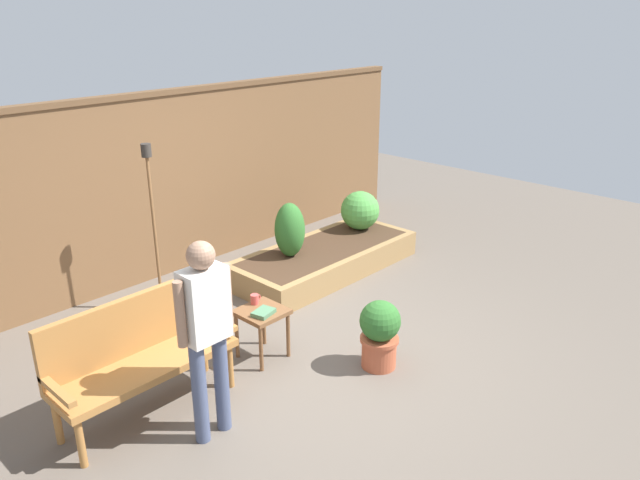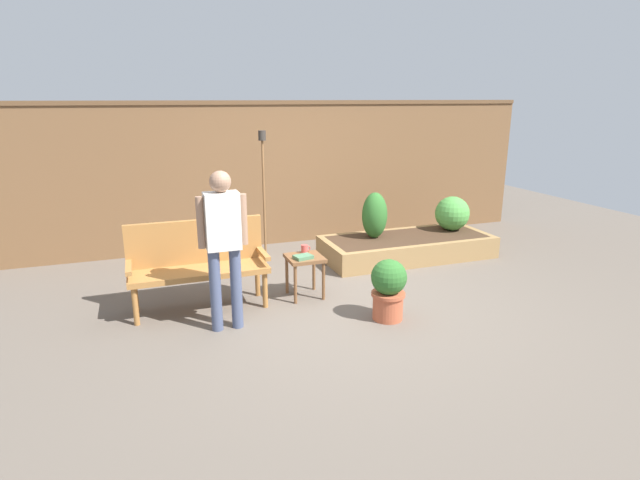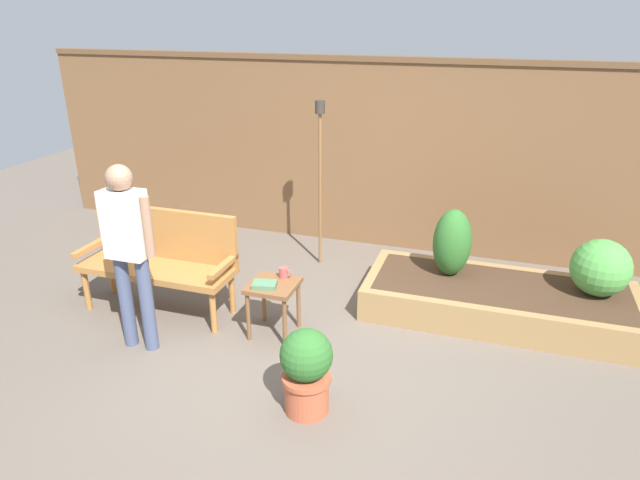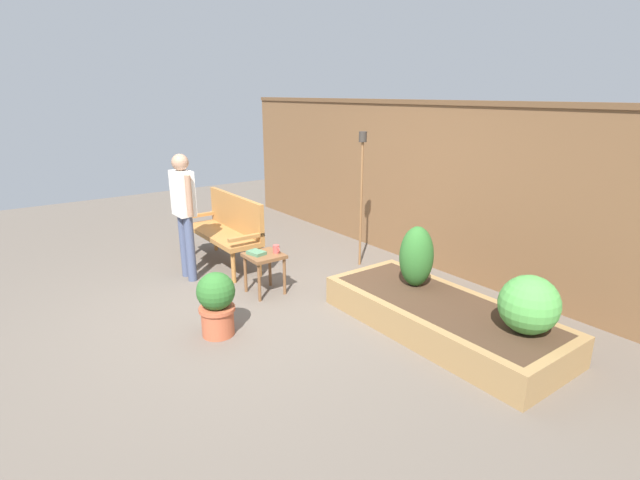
{
  "view_description": "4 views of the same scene",
  "coord_description": "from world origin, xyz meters",
  "views": [
    {
      "loc": [
        -3.52,
        -3.38,
        3.03
      ],
      "look_at": [
        0.46,
        0.34,
        0.93
      ],
      "focal_mm": 34.17,
      "sensor_mm": 36.0,
      "label": 1
    },
    {
      "loc": [
        -2.01,
        -4.83,
        2.2
      ],
      "look_at": [
        -0.14,
        0.33,
        0.65
      ],
      "focal_mm": 28.38,
      "sensor_mm": 36.0,
      "label": 2
    },
    {
      "loc": [
        1.36,
        -3.55,
        2.6
      ],
      "look_at": [
        -0.12,
        0.95,
        0.66
      ],
      "focal_mm": 31.37,
      "sensor_mm": 36.0,
      "label": 3
    },
    {
      "loc": [
        4.22,
        -2.21,
        2.25
      ],
      "look_at": [
        0.46,
        0.53,
        0.81
      ],
      "focal_mm": 26.82,
      "sensor_mm": 36.0,
      "label": 4
    }
  ],
  "objects": [
    {
      "name": "ground_plane",
      "position": [
        0.0,
        0.0,
        0.0
      ],
      "size": [
        14.0,
        14.0,
        0.0
      ],
      "primitive_type": "plane",
      "color": "#60564C"
    },
    {
      "name": "fence_back",
      "position": [
        0.0,
        2.6,
        1.09
      ],
      "size": [
        8.4,
        0.14,
        2.16
      ],
      "color": "brown",
      "rests_on": "ground_plane"
    },
    {
      "name": "garden_bench",
      "position": [
        -1.49,
        0.44,
        0.54
      ],
      "size": [
        1.44,
        0.48,
        0.94
      ],
      "color": "#A87038",
      "rests_on": "ground_plane"
    },
    {
      "name": "side_table",
      "position": [
        -0.33,
        0.32,
        0.4
      ],
      "size": [
        0.4,
        0.4,
        0.48
      ],
      "color": "brown",
      "rests_on": "ground_plane"
    },
    {
      "name": "cup_on_table",
      "position": [
        -0.29,
        0.46,
        0.53
      ],
      "size": [
        0.11,
        0.08,
        0.09
      ],
      "color": "#CC4C47",
      "rests_on": "side_table"
    },
    {
      "name": "book_on_table",
      "position": [
        -0.37,
        0.25,
        0.5
      ],
      "size": [
        0.22,
        0.18,
        0.04
      ],
      "primitive_type": "cube",
      "rotation": [
        0.0,
        0.0,
        0.23
      ],
      "color": "#4C7A56",
      "rests_on": "side_table"
    },
    {
      "name": "potted_boxwood",
      "position": [
        0.28,
        -0.55,
        0.34
      ],
      "size": [
        0.36,
        0.36,
        0.64
      ],
      "color": "#B75638",
      "rests_on": "ground_plane"
    },
    {
      "name": "raised_planter_bed",
      "position": [
        1.5,
        1.24,
        0.15
      ],
      "size": [
        2.4,
        1.0,
        0.3
      ],
      "color": "#997547",
      "rests_on": "ground_plane"
    },
    {
      "name": "shrub_near_bench",
      "position": [
        1.03,
        1.36,
        0.62
      ],
      "size": [
        0.35,
        0.35,
        0.64
      ],
      "color": "brown",
      "rests_on": "raised_planter_bed"
    },
    {
      "name": "shrub_far_corner",
      "position": [
        2.3,
        1.36,
        0.55
      ],
      "size": [
        0.5,
        0.5,
        0.5
      ],
      "color": "brown",
      "rests_on": "raised_planter_bed"
    },
    {
      "name": "tiki_torch",
      "position": [
        -0.42,
        1.84,
        1.21
      ],
      "size": [
        0.1,
        0.1,
        1.78
      ],
      "color": "brown",
      "rests_on": "ground_plane"
    },
    {
      "name": "person_by_bench",
      "position": [
        -1.31,
        -0.22,
        0.93
      ],
      "size": [
        0.47,
        0.2,
        1.56
      ],
      "color": "#475170",
      "rests_on": "ground_plane"
    }
  ]
}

